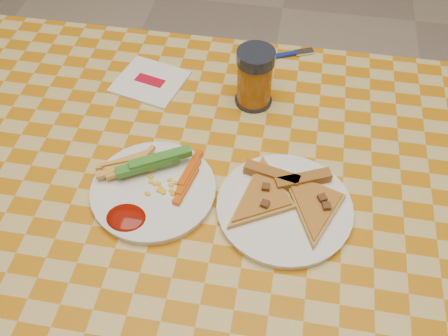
{
  "coord_description": "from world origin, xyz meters",
  "views": [
    {
      "loc": [
        0.09,
        -0.52,
        1.46
      ],
      "look_at": [
        -0.01,
        0.04,
        0.78
      ],
      "focal_mm": 40.0,
      "sensor_mm": 36.0,
      "label": 1
    }
  ],
  "objects_px": {
    "plate_left": "(154,191)",
    "plate_right": "(284,209)",
    "drink_glass": "(255,78)",
    "table": "(224,216)"
  },
  "relations": [
    {
      "from": "plate_right",
      "to": "drink_glass",
      "type": "relative_size",
      "value": 1.83
    },
    {
      "from": "table",
      "to": "drink_glass",
      "type": "xyz_separation_m",
      "value": [
        0.02,
        0.24,
        0.13
      ]
    },
    {
      "from": "drink_glass",
      "to": "plate_left",
      "type": "bearing_deg",
      "value": -117.94
    },
    {
      "from": "table",
      "to": "plate_left",
      "type": "bearing_deg",
      "value": -169.34
    },
    {
      "from": "table",
      "to": "drink_glass",
      "type": "relative_size",
      "value": 10.4
    },
    {
      "from": "plate_left",
      "to": "drink_glass",
      "type": "xyz_separation_m",
      "value": [
        0.14,
        0.26,
        0.05
      ]
    },
    {
      "from": "plate_left",
      "to": "plate_right",
      "type": "xyz_separation_m",
      "value": [
        0.23,
        0.0,
        0.0
      ]
    },
    {
      "from": "plate_right",
      "to": "drink_glass",
      "type": "bearing_deg",
      "value": 108.57
    },
    {
      "from": "table",
      "to": "plate_left",
      "type": "relative_size",
      "value": 6.01
    },
    {
      "from": "plate_left",
      "to": "plate_right",
      "type": "height_order",
      "value": "same"
    }
  ]
}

